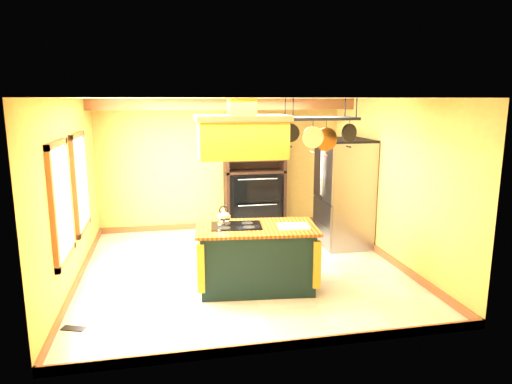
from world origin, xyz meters
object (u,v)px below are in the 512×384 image
object	(u,v)px
kitchen_island	(256,257)
pot_rack	(320,125)
hutch	(254,189)
refrigerator	(344,195)
range_hood	(242,134)

from	to	relation	value
kitchen_island	pot_rack	xyz separation A→B (m)	(0.91, 0.00, 1.86)
kitchen_island	hutch	xyz separation A→B (m)	(0.57, 3.03, 0.38)
pot_rack	refrigerator	bearing A→B (deg)	57.04
kitchen_island	refrigerator	world-z (taller)	refrigerator
kitchen_island	range_hood	bearing A→B (deg)	-173.79
kitchen_island	hutch	distance (m)	3.11
kitchen_island	range_hood	xyz separation A→B (m)	(-0.20, -0.00, 1.75)
kitchen_island	pot_rack	world-z (taller)	pot_rack
kitchen_island	refrigerator	size ratio (longest dim) A/B	0.92
kitchen_island	refrigerator	distance (m)	2.63
kitchen_island	hutch	size ratio (longest dim) A/B	0.82
range_hood	hutch	bearing A→B (deg)	75.82
range_hood	pot_rack	size ratio (longest dim) A/B	1.18
pot_rack	hutch	xyz separation A→B (m)	(-0.34, 3.03, -1.48)
pot_rack	hutch	world-z (taller)	pot_rack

